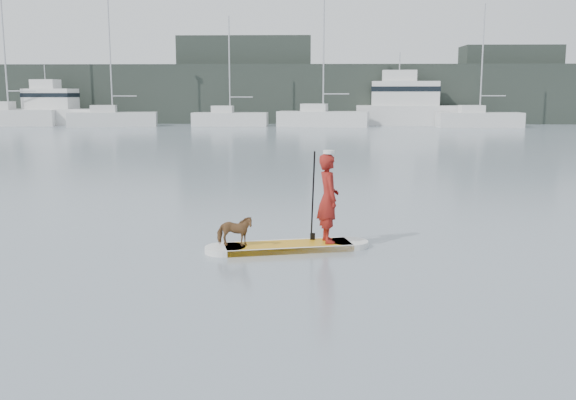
{
  "coord_description": "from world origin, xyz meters",
  "views": [
    {
      "loc": [
        -3.36,
        -15.62,
        3.06
      ],
      "look_at": [
        -3.73,
        -3.22,
        1.0
      ],
      "focal_mm": 40.0,
      "sensor_mm": 36.0,
      "label": 1
    }
  ],
  "objects_px": {
    "sailboat_e": "(479,118)",
    "sailboat_a": "(8,116)",
    "dog": "(235,231)",
    "sailboat_b": "(112,117)",
    "motor_yacht_b": "(56,108)",
    "paddler": "(328,198)",
    "paddleboard": "(288,247)",
    "motor_yacht_a": "(411,105)",
    "sailboat_c": "(230,118)",
    "sailboat_d": "(322,117)"
  },
  "relations": [
    {
      "from": "paddleboard",
      "to": "sailboat_b",
      "type": "xyz_separation_m",
      "value": [
        -18.04,
        48.04,
        0.78
      ]
    },
    {
      "from": "sailboat_d",
      "to": "sailboat_e",
      "type": "relative_size",
      "value": 1.13
    },
    {
      "from": "sailboat_a",
      "to": "sailboat_c",
      "type": "xyz_separation_m",
      "value": [
        21.21,
        0.45,
        -0.16
      ]
    },
    {
      "from": "dog",
      "to": "sailboat_b",
      "type": "xyz_separation_m",
      "value": [
        -17.01,
        48.28,
        0.41
      ]
    },
    {
      "from": "sailboat_c",
      "to": "motor_yacht_a",
      "type": "bearing_deg",
      "value": 8.18
    },
    {
      "from": "sailboat_a",
      "to": "motor_yacht_a",
      "type": "distance_m",
      "value": 38.89
    },
    {
      "from": "sailboat_b",
      "to": "sailboat_d",
      "type": "xyz_separation_m",
      "value": [
        19.85,
        0.34,
        0.05
      ]
    },
    {
      "from": "dog",
      "to": "paddler",
      "type": "bearing_deg",
      "value": -74.99
    },
    {
      "from": "dog",
      "to": "paddleboard",
      "type": "bearing_deg",
      "value": -74.99
    },
    {
      "from": "sailboat_b",
      "to": "sailboat_e",
      "type": "relative_size",
      "value": 1.09
    },
    {
      "from": "paddler",
      "to": "sailboat_a",
      "type": "relative_size",
      "value": 0.14
    },
    {
      "from": "paddler",
      "to": "sailboat_b",
      "type": "relative_size",
      "value": 0.15
    },
    {
      "from": "sailboat_e",
      "to": "motor_yacht_b",
      "type": "distance_m",
      "value": 40.55
    },
    {
      "from": "sailboat_c",
      "to": "sailboat_e",
      "type": "distance_m",
      "value": 23.31
    },
    {
      "from": "sailboat_e",
      "to": "sailboat_a",
      "type": "bearing_deg",
      "value": 179.05
    },
    {
      "from": "sailboat_b",
      "to": "motor_yacht_b",
      "type": "xyz_separation_m",
      "value": [
        -6.18,
        2.11,
        0.8
      ]
    },
    {
      "from": "paddleboard",
      "to": "sailboat_e",
      "type": "xyz_separation_m",
      "value": [
        16.24,
        47.69,
        0.73
      ]
    },
    {
      "from": "sailboat_c",
      "to": "dog",
      "type": "bearing_deg",
      "value": -81.91
    },
    {
      "from": "sailboat_b",
      "to": "sailboat_e",
      "type": "bearing_deg",
      "value": -10.58
    },
    {
      "from": "sailboat_a",
      "to": "sailboat_e",
      "type": "distance_m",
      "value": 44.49
    },
    {
      "from": "sailboat_c",
      "to": "sailboat_d",
      "type": "relative_size",
      "value": 0.82
    },
    {
      "from": "paddleboard",
      "to": "sailboat_d",
      "type": "distance_m",
      "value": 48.42
    },
    {
      "from": "sailboat_b",
      "to": "motor_yacht_a",
      "type": "relative_size",
      "value": 1.01
    },
    {
      "from": "paddleboard",
      "to": "sailboat_e",
      "type": "distance_m",
      "value": 50.38
    },
    {
      "from": "dog",
      "to": "sailboat_d",
      "type": "bearing_deg",
      "value": -1.25
    },
    {
      "from": "paddler",
      "to": "motor_yacht_a",
      "type": "bearing_deg",
      "value": -23.03
    },
    {
      "from": "sailboat_a",
      "to": "sailboat_d",
      "type": "height_order",
      "value": "sailboat_a"
    },
    {
      "from": "sailboat_b",
      "to": "paddleboard",
      "type": "bearing_deg",
      "value": -79.4
    },
    {
      "from": "dog",
      "to": "sailboat_a",
      "type": "xyz_separation_m",
      "value": [
        -27.2,
        48.81,
        0.49
      ]
    },
    {
      "from": "sailboat_d",
      "to": "sailboat_e",
      "type": "bearing_deg",
      "value": 6.7
    },
    {
      "from": "motor_yacht_b",
      "to": "sailboat_a",
      "type": "bearing_deg",
      "value": -150.66
    },
    {
      "from": "sailboat_a",
      "to": "sailboat_d",
      "type": "distance_m",
      "value": 30.05
    },
    {
      "from": "paddleboard",
      "to": "sailboat_a",
      "type": "relative_size",
      "value": 0.25
    },
    {
      "from": "sailboat_a",
      "to": "sailboat_b",
      "type": "xyz_separation_m",
      "value": [
        10.2,
        -0.53,
        -0.08
      ]
    },
    {
      "from": "sailboat_d",
      "to": "sailboat_b",
      "type": "bearing_deg",
      "value": -169.58
    },
    {
      "from": "dog",
      "to": "sailboat_b",
      "type": "height_order",
      "value": "sailboat_b"
    },
    {
      "from": "sailboat_e",
      "to": "sailboat_b",
      "type": "bearing_deg",
      "value": 179.6
    },
    {
      "from": "sailboat_b",
      "to": "motor_yacht_a",
      "type": "xyz_separation_m",
      "value": [
        28.59,
        3.14,
        1.13
      ]
    },
    {
      "from": "motor_yacht_a",
      "to": "motor_yacht_b",
      "type": "height_order",
      "value": "motor_yacht_a"
    },
    {
      "from": "sailboat_c",
      "to": "sailboat_d",
      "type": "xyz_separation_m",
      "value": [
        8.84,
        -0.64,
        0.14
      ]
    },
    {
      "from": "paddler",
      "to": "dog",
      "type": "xyz_separation_m",
      "value": [
        -1.83,
        -0.42,
        -0.58
      ]
    },
    {
      "from": "paddler",
      "to": "motor_yacht_b",
      "type": "xyz_separation_m",
      "value": [
        -25.02,
        49.97,
        0.63
      ]
    },
    {
      "from": "paddleboard",
      "to": "motor_yacht_b",
      "type": "relative_size",
      "value": 0.35
    },
    {
      "from": "paddler",
      "to": "sailboat_e",
      "type": "xyz_separation_m",
      "value": [
        15.45,
        47.5,
        -0.22
      ]
    },
    {
      "from": "paddleboard",
      "to": "dog",
      "type": "height_order",
      "value": "dog"
    },
    {
      "from": "dog",
      "to": "motor_yacht_b",
      "type": "distance_m",
      "value": 55.49
    },
    {
      "from": "paddler",
      "to": "sailboat_b",
      "type": "height_order",
      "value": "sailboat_b"
    },
    {
      "from": "sailboat_a",
      "to": "sailboat_b",
      "type": "bearing_deg",
      "value": -6.97
    },
    {
      "from": "sailboat_c",
      "to": "sailboat_e",
      "type": "bearing_deg",
      "value": -2.13
    },
    {
      "from": "dog",
      "to": "sailboat_a",
      "type": "bearing_deg",
      "value": 31.23
    }
  ]
}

